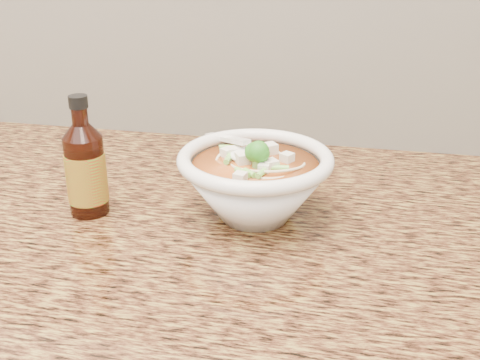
# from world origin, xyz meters

# --- Properties ---
(counter_slab) EXTENTS (4.00, 0.68, 0.04)m
(counter_slab) POSITION_xyz_m (0.00, 1.68, 0.88)
(counter_slab) COLOR olive
(counter_slab) RESTS_ON cabinet
(soup_bowl) EXTENTS (0.20, 0.20, 0.11)m
(soup_bowl) POSITION_xyz_m (0.33, 1.69, 0.95)
(soup_bowl) COLOR white
(soup_bowl) RESTS_ON counter_slab
(hot_sauce_bottle) EXTENTS (0.06, 0.06, 0.16)m
(hot_sauce_bottle) POSITION_xyz_m (0.11, 1.66, 0.96)
(hot_sauce_bottle) COLOR black
(hot_sauce_bottle) RESTS_ON counter_slab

